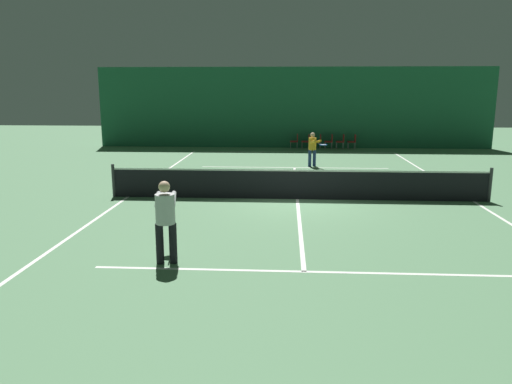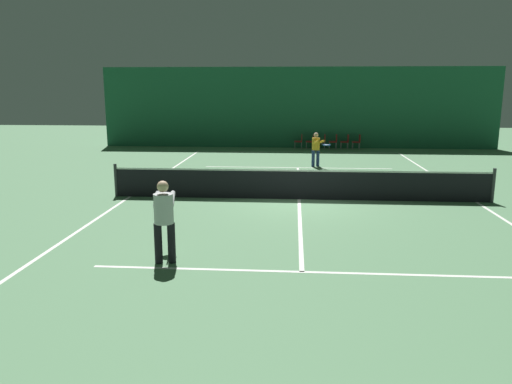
{
  "view_description": "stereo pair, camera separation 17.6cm",
  "coord_description": "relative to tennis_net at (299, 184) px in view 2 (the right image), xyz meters",
  "views": [
    {
      "loc": [
        -0.37,
        -15.56,
        3.49
      ],
      "look_at": [
        -1.1,
        -3.58,
        0.97
      ],
      "focal_mm": 35.0,
      "sensor_mm": 36.0,
      "label": 1
    },
    {
      "loc": [
        -0.2,
        -15.54,
        3.49
      ],
      "look_at": [
        -1.1,
        -3.58,
        0.97
      ],
      "focal_mm": 35.0,
      "sensor_mm": 36.0,
      "label": 2
    }
  ],
  "objects": [
    {
      "name": "courtside_chair_0",
      "position": [
        0.14,
        13.45,
        -0.03
      ],
      "size": [
        0.44,
        0.44,
        0.84
      ],
      "rotation": [
        0.0,
        0.0,
        -1.57
      ],
      "color": "#99999E",
      "rests_on": "ground"
    },
    {
      "name": "court_line_centre",
      "position": [
        0.0,
        0.0,
        -0.51
      ],
      "size": [
        0.1,
        12.8,
        0.0
      ],
      "color": "white",
      "rests_on": "ground"
    },
    {
      "name": "courtside_chair_5",
      "position": [
        3.46,
        13.45,
        -0.03
      ],
      "size": [
        0.44,
        0.44,
        0.84
      ],
      "rotation": [
        0.0,
        0.0,
        -1.57
      ],
      "color": "#99999E",
      "rests_on": "ground"
    },
    {
      "name": "courtside_chair_1",
      "position": [
        0.81,
        13.45,
        -0.03
      ],
      "size": [
        0.44,
        0.44,
        0.84
      ],
      "rotation": [
        0.0,
        0.0,
        -1.57
      ],
      "color": "#99999E",
      "rests_on": "ground"
    },
    {
      "name": "courtside_chair_3",
      "position": [
        2.13,
        13.45,
        -0.03
      ],
      "size": [
        0.44,
        0.44,
        0.84
      ],
      "rotation": [
        0.0,
        0.0,
        -1.57
      ],
      "color": "#99999E",
      "rests_on": "ground"
    },
    {
      "name": "backdrop_curtain",
      "position": [
        0.0,
        14.0,
        1.82
      ],
      "size": [
        23.0,
        0.12,
        4.66
      ],
      "color": "#1E5B3D",
      "rests_on": "ground"
    },
    {
      "name": "tennis_net",
      "position": [
        0.0,
        0.0,
        0.0
      ],
      "size": [
        12.0,
        0.1,
        1.07
      ],
      "color": "black",
      "rests_on": "ground"
    },
    {
      "name": "court_line_baseline_far",
      "position": [
        0.0,
        11.9,
        -0.51
      ],
      "size": [
        11.0,
        0.1,
        0.0
      ],
      "color": "white",
      "rests_on": "ground"
    },
    {
      "name": "courtside_chair_4",
      "position": [
        2.79,
        13.45,
        -0.03
      ],
      "size": [
        0.44,
        0.44,
        0.84
      ],
      "rotation": [
        0.0,
        0.0,
        -1.57
      ],
      "color": "#99999E",
      "rests_on": "ground"
    },
    {
      "name": "ground_plane",
      "position": [
        0.0,
        0.0,
        -0.51
      ],
      "size": [
        60.0,
        60.0,
        0.0
      ],
      "primitive_type": "plane",
      "color": "#56845B"
    },
    {
      "name": "court_line_service_far",
      "position": [
        0.0,
        6.4,
        -0.51
      ],
      "size": [
        8.25,
        0.1,
        0.0
      ],
      "color": "white",
      "rests_on": "ground"
    },
    {
      "name": "player_near",
      "position": [
        -2.77,
        -6.04,
        0.48
      ],
      "size": [
        0.59,
        1.4,
        1.69
      ],
      "rotation": [
        0.0,
        0.0,
        1.74
      ],
      "color": "black",
      "rests_on": "ground"
    },
    {
      "name": "courtside_chair_2",
      "position": [
        1.47,
        13.45,
        -0.03
      ],
      "size": [
        0.44,
        0.44,
        0.84
      ],
      "rotation": [
        0.0,
        0.0,
        -1.57
      ],
      "color": "#99999E",
      "rests_on": "ground"
    },
    {
      "name": "court_line_sideline_right",
      "position": [
        5.5,
        0.0,
        -0.51
      ],
      "size": [
        0.1,
        23.8,
        0.0
      ],
      "color": "white",
      "rests_on": "ground"
    },
    {
      "name": "court_line_sideline_left",
      "position": [
        -5.5,
        0.0,
        -0.51
      ],
      "size": [
        0.1,
        23.8,
        0.0
      ],
      "color": "white",
      "rests_on": "ground"
    },
    {
      "name": "court_line_service_near",
      "position": [
        0.0,
        -6.4,
        -0.51
      ],
      "size": [
        8.25,
        0.1,
        0.0
      ],
      "color": "white",
      "rests_on": "ground"
    },
    {
      "name": "player_far",
      "position": [
        0.81,
        6.77,
        0.38
      ],
      "size": [
        0.88,
        1.3,
        1.53
      ],
      "rotation": [
        0.0,
        0.0,
        -1.11
      ],
      "color": "navy",
      "rests_on": "ground"
    }
  ]
}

